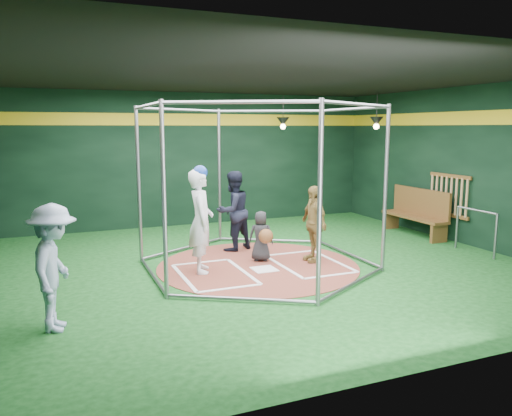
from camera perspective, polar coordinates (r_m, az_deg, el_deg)
name	(u,v)px	position (r m, az deg, el deg)	size (l,w,h in m)	color
room_shell	(258,174)	(9.20, 0.22, 3.94)	(10.10, 9.10, 3.53)	#0D3C12
clay_disc	(258,266)	(9.51, 0.23, -6.61)	(3.80, 3.80, 0.01)	brown
home_plate	(264,269)	(9.24, 0.95, -7.01)	(0.43, 0.43, 0.01)	white
batter_box_left	(214,274)	(8.97, -4.82, -7.55)	(1.17, 1.77, 0.01)	white
batter_box_right	(309,263)	(9.68, 6.03, -6.30)	(1.17, 1.77, 0.01)	white
batting_cage	(258,187)	(9.22, 0.24, 2.36)	(4.05, 4.67, 3.00)	gray
bat_rack	(449,195)	(12.32, 21.16, 1.36)	(0.07, 1.25, 0.98)	brown
pendant_lamp_near	(283,122)	(13.34, 3.10, 9.80)	(0.34, 0.34, 0.90)	black
pendant_lamp_far	(376,122)	(12.87, 13.60, 9.58)	(0.34, 0.34, 0.90)	black
batter_figure	(201,220)	(8.96, -6.32, -1.33)	(0.59, 0.76, 1.93)	silver
visitor_leopard	(314,224)	(9.72, 6.61, -1.79)	(0.87, 0.36, 1.48)	tan
catcher_figure	(262,236)	(9.71, 0.63, -3.22)	(0.57, 0.63, 0.98)	black
umpire	(233,211)	(10.53, -2.63, -0.33)	(0.82, 0.64, 1.69)	black
bystander_blue	(54,268)	(6.91, -22.10, -6.35)	(1.07, 0.61, 1.65)	#9CAFCE
dugout_bench	(417,211)	(12.71, 17.93, -0.38)	(0.45, 1.95, 1.14)	brown
steel_railing	(476,224)	(11.28, 23.84, -1.69)	(0.05, 1.08, 0.93)	gray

